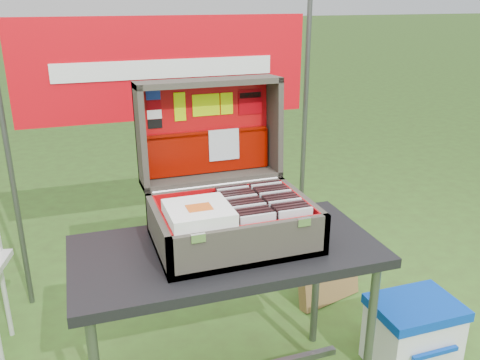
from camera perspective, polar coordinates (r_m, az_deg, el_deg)
name	(u,v)px	position (r m, az deg, el deg)	size (l,w,h in m)	color
table	(227,327)	(2.20, -1.48, -16.14)	(1.19, 0.60, 0.75)	black
table_top	(226,251)	(2.02, -1.57, -8.00)	(1.19, 0.60, 0.04)	black
table_leg_fr	(370,338)	(2.24, 14.36, -16.84)	(0.04, 0.04, 0.71)	#59595B
table_leg_bl	(90,323)	(2.34, -16.44, -15.18)	(0.04, 0.04, 0.71)	#59595B
table_leg_br	(316,280)	(2.58, 8.55, -11.06)	(0.04, 0.04, 0.71)	#59595B
suitcase	(228,167)	(1.98, -1.33, 1.51)	(0.61, 0.60, 0.60)	#5C5547
suitcase_base_bottom	(233,240)	(2.03, -0.74, -6.70)	(0.61, 0.44, 0.02)	#5C5547
suitcase_base_wall_front	(252,247)	(1.83, 1.31, -7.51)	(0.61, 0.02, 0.16)	#5C5547
suitcase_base_wall_back	(218,204)	(2.18, -2.47, -2.73)	(0.61, 0.02, 0.16)	#5C5547
suitcase_base_wall_left	(159,234)	(1.94, -9.11, -6.05)	(0.02, 0.44, 0.16)	#5C5547
suitcase_base_wall_right	(301,214)	(2.11, 6.91, -3.77)	(0.02, 0.44, 0.16)	#5C5547
suitcase_liner_floor	(233,236)	(2.03, -0.75, -6.32)	(0.57, 0.39, 0.01)	red
suitcase_latch_left	(198,238)	(1.73, -4.72, -6.52)	(0.05, 0.01, 0.03)	silver
suitcase_latch_right	(304,222)	(1.86, 7.21, -4.71)	(0.05, 0.01, 0.03)	silver
suitcase_hinge	(217,185)	(2.16, -2.59, -0.61)	(0.02, 0.02, 0.55)	silver
suitcase_lid_back	(206,128)	(2.25, -3.87, 5.83)	(0.61, 0.44, 0.02)	#5C5547
suitcase_lid_rim_far	(208,82)	(2.15, -3.58, 10.91)	(0.61, 0.02, 0.16)	#5C5547
suitcase_lid_rim_near	(212,177)	(2.24, -3.20, 0.29)	(0.61, 0.02, 0.16)	#5C5547
suitcase_lid_rim_left	(141,137)	(2.13, -11.08, 4.75)	(0.02, 0.44, 0.16)	#5C5547
suitcase_lid_rim_right	(274,126)	(2.28, 3.81, 6.10)	(0.02, 0.44, 0.16)	#5C5547
suitcase_lid_liner	(207,129)	(2.24, -3.77, 5.76)	(0.56, 0.39, 0.01)	red
suitcase_liner_wall_front	(250,242)	(1.83, 1.15, -6.97)	(0.57, 0.01, 0.14)	red
suitcase_liner_wall_back	(219,203)	(2.17, -2.36, -2.58)	(0.57, 0.01, 0.14)	red
suitcase_liner_wall_left	(163,231)	(1.94, -8.69, -5.67)	(0.01, 0.39, 0.14)	red
suitcase_liner_wall_right	(298,211)	(2.09, 6.56, -3.52)	(0.01, 0.39, 0.14)	red
suitcase_lid_pocket	(209,153)	(2.24, -3.54, 3.10)	(0.55, 0.18, 0.03)	#770900
suitcase_pocket_edge	(208,133)	(2.22, -3.58, 5.27)	(0.54, 0.02, 0.02)	#770900
suitcase_pocket_cd	(224,145)	(2.24, -1.82, 3.98)	(0.14, 0.14, 0.01)	silver
lid_sticker_cc_a	(153,95)	(2.16, -9.73, 9.35)	(0.06, 0.04, 0.00)	#1933B2
lid_sticker_cc_b	(154,105)	(2.17, -9.66, 8.31)	(0.06, 0.04, 0.00)	#A00008
lid_sticker_cc_c	(154,115)	(2.17, -9.58, 7.26)	(0.06, 0.04, 0.00)	white
lid_sticker_cc_d	(155,124)	(2.18, -9.51, 6.23)	(0.06, 0.04, 0.00)	black
lid_card_neon_tall	(180,107)	(2.19, -6.77, 8.17)	(0.05, 0.12, 0.00)	#BBEA01
lid_card_neon_main	(206,105)	(2.21, -3.83, 8.40)	(0.12, 0.09, 0.00)	#BBEA01
lid_card_neon_small	(227,104)	(2.24, -1.50, 8.58)	(0.05, 0.09, 0.00)	#BBEA01
lid_sticker_band	(250,102)	(2.27, 1.17, 8.76)	(0.11, 0.11, 0.00)	#A00008
lid_sticker_band_bar	(250,95)	(2.27, 1.16, 9.51)	(0.10, 0.02, 0.00)	black
cd_left_0	(258,234)	(1.86, 2.04, -6.12)	(0.14, 0.01, 0.16)	silver
cd_left_1	(256,232)	(1.88, 1.77, -5.81)	(0.14, 0.01, 0.16)	black
cd_left_2	(253,229)	(1.90, 1.51, -5.51)	(0.14, 0.01, 0.16)	black
cd_left_3	(251,226)	(1.92, 1.26, -5.22)	(0.14, 0.01, 0.16)	black
cd_left_4	(249,224)	(1.94, 1.01, -4.93)	(0.14, 0.01, 0.16)	silver
cd_left_5	(247,221)	(1.96, 0.77, -4.65)	(0.14, 0.01, 0.16)	black
cd_left_6	(245,219)	(1.98, 0.53, -4.38)	(0.14, 0.01, 0.16)	black
cd_left_7	(243,216)	(2.00, 0.30, -4.11)	(0.14, 0.01, 0.16)	black
cd_left_8	(241,214)	(2.02, 0.08, -3.84)	(0.14, 0.01, 0.16)	silver
cd_left_9	(239,212)	(2.04, -0.15, -3.58)	(0.14, 0.01, 0.16)	black
cd_left_10	(237,209)	(2.06, -0.36, -3.33)	(0.14, 0.01, 0.16)	black
cd_left_11	(235,207)	(2.09, -0.58, -3.08)	(0.14, 0.01, 0.16)	black
cd_left_12	(233,205)	(2.11, -0.79, -2.83)	(0.14, 0.01, 0.16)	silver
cd_left_13	(231,203)	(2.13, -0.99, -2.60)	(0.14, 0.01, 0.16)	black
cd_right_0	(295,229)	(1.91, 6.21, -5.45)	(0.14, 0.01, 0.16)	silver
cd_right_1	(292,226)	(1.93, 5.90, -5.16)	(0.14, 0.01, 0.16)	black
cd_right_2	(290,223)	(1.95, 5.61, -4.88)	(0.14, 0.01, 0.16)	black
cd_right_3	(287,221)	(1.97, 5.32, -4.60)	(0.14, 0.01, 0.16)	black
cd_right_4	(285,218)	(1.99, 5.03, -4.33)	(0.14, 0.01, 0.16)	silver
cd_right_5	(282,216)	(2.01, 4.76, -4.06)	(0.14, 0.01, 0.16)	black
cd_right_6	(280,214)	(2.03, 4.48, -3.80)	(0.14, 0.01, 0.16)	black
cd_right_7	(277,211)	(2.05, 4.22, -3.54)	(0.14, 0.01, 0.16)	black
cd_right_8	(275,209)	(2.07, 3.96, -3.29)	(0.14, 0.01, 0.16)	silver
cd_right_9	(273,207)	(2.09, 3.70, -3.04)	(0.14, 0.01, 0.16)	black
cd_right_10	(271,205)	(2.11, 3.45, -2.80)	(0.14, 0.01, 0.16)	black
cd_right_11	(268,203)	(2.13, 3.20, -2.56)	(0.14, 0.01, 0.16)	black
cd_right_12	(266,201)	(2.15, 2.96, -2.33)	(0.14, 0.01, 0.16)	silver
cd_right_13	(264,199)	(2.18, 2.73, -2.10)	(0.14, 0.01, 0.16)	black
songbook_0	(199,217)	(1.86, -4.65, -4.21)	(0.23, 0.23, 0.01)	white
songbook_1	(199,216)	(1.85, -4.65, -4.07)	(0.23, 0.23, 0.01)	white
songbook_2	(199,215)	(1.85, -4.66, -3.93)	(0.23, 0.23, 0.01)	white
songbook_3	(199,214)	(1.85, -4.66, -3.79)	(0.23, 0.23, 0.01)	white
songbook_4	(199,212)	(1.85, -4.66, -3.64)	(0.23, 0.23, 0.01)	white
songbook_5	(199,211)	(1.85, -4.67, -3.50)	(0.23, 0.23, 0.01)	white
songbook_6	(199,210)	(1.84, -4.67, -3.36)	(0.23, 0.23, 0.01)	white
songbook_7	(199,209)	(1.84, -4.68, -3.22)	(0.23, 0.23, 0.01)	white
songbook_8	(199,207)	(1.84, -4.68, -3.07)	(0.23, 0.23, 0.01)	white
songbook_graphic	(199,207)	(1.83, -4.61, -3.07)	(0.09, 0.07, 0.00)	#D85919
cooler	(412,334)	(2.62, 18.78, -16.09)	(0.39, 0.30, 0.35)	white
cooler_body	(412,339)	(2.64, 18.72, -16.51)	(0.38, 0.28, 0.30)	white
cooler_lid	(416,307)	(2.54, 19.16, -13.34)	(0.39, 0.30, 0.05)	#0437AB
cooler_handle	(435,353)	(2.52, 21.08, -17.69)	(0.23, 0.02, 0.02)	#0437AB
chair_leg_br	(5,294)	(2.90, -24.90, -11.58)	(0.02, 0.02, 0.49)	silver
cardboard_box	(328,267)	(2.99, 9.86, -9.55)	(0.41, 0.06, 0.43)	olive
banner_post_left	(10,163)	(2.91, -24.46, 1.77)	(0.03, 0.03, 1.70)	#59595B
banner_post_right	(304,135)	(3.21, 7.21, 5.01)	(0.03, 0.03, 1.70)	#59595B
banner	(166,69)	(2.84, -8.27, 12.28)	(1.60, 0.01, 0.55)	red
banner_text	(167,69)	(2.83, -8.22, 12.26)	(1.20, 0.00, 0.10)	white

